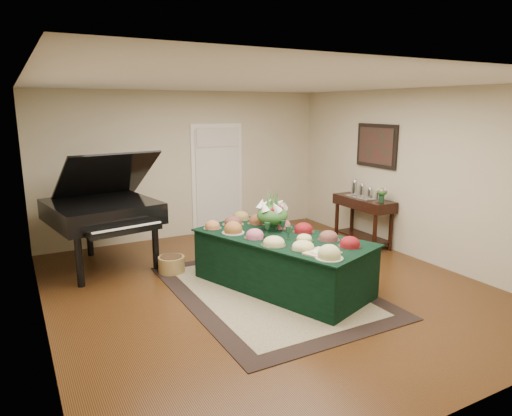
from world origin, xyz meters
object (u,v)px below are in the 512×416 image
buffet_table (282,262)px  floral_centerpiece (272,211)px  grand_piano (103,210)px  mahogany_sideboard (363,209)px

buffet_table → floral_centerpiece: (0.06, 0.37, 0.62)m
floral_centerpiece → grand_piano: (-2.00, 1.66, -0.10)m
floral_centerpiece → mahogany_sideboard: (2.26, 0.65, -0.34)m
buffet_table → grand_piano: size_ratio=1.36×
floral_centerpiece → grand_piano: size_ratio=0.24×
mahogany_sideboard → floral_centerpiece: bearing=-163.9°
grand_piano → floral_centerpiece: bearing=-39.7°
grand_piano → mahogany_sideboard: 4.38m
buffet_table → grand_piano: grand_piano is taller
buffet_table → grand_piano: (-1.93, 2.03, 0.53)m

